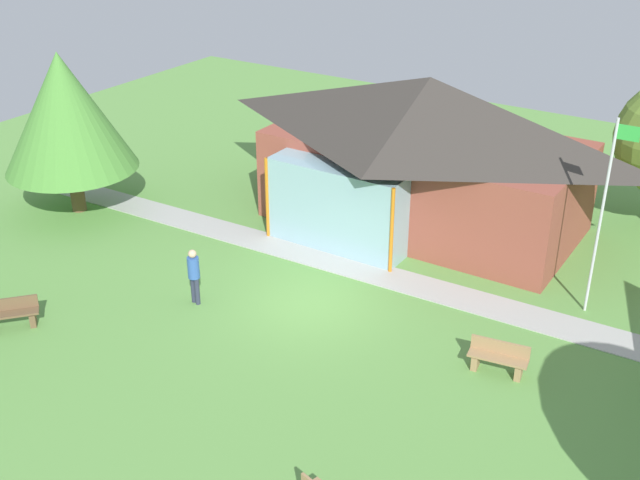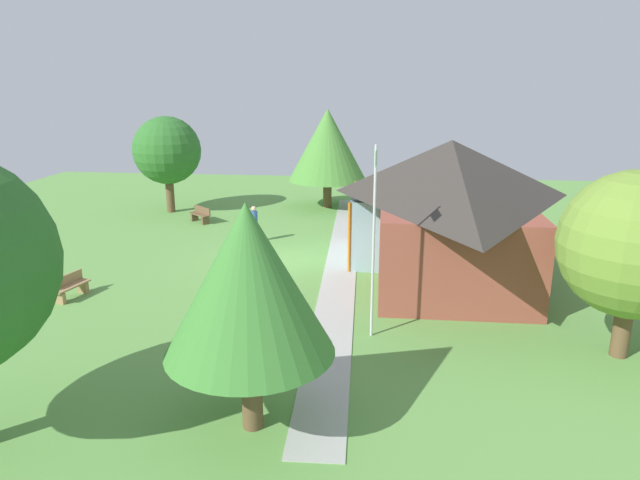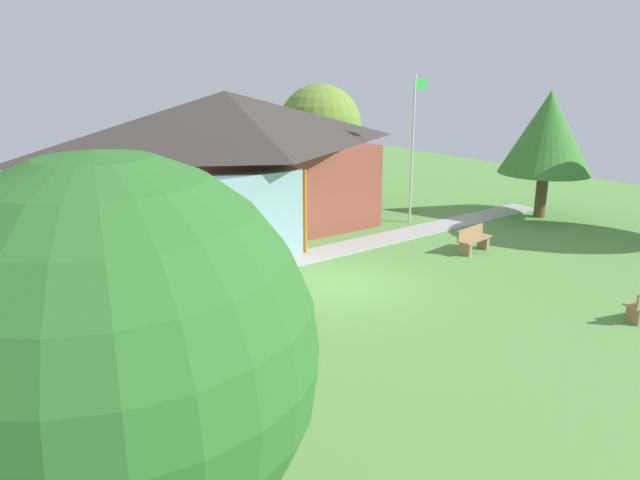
# 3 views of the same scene
# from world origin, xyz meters

# --- Properties ---
(ground_plane) EXTENTS (44.00, 44.00, 0.00)m
(ground_plane) POSITION_xyz_m (0.00, 0.00, 0.00)
(ground_plane) COLOR #609947
(pavilion) EXTENTS (11.46, 7.10, 5.23)m
(pavilion) POSITION_xyz_m (0.13, 6.72, 2.72)
(pavilion) COLOR brown
(pavilion) RESTS_ON ground_plane
(footpath) EXTENTS (25.93, 1.99, 0.03)m
(footpath) POSITION_xyz_m (0.00, 2.62, 0.01)
(footpath) COLOR #ADADA8
(footpath) RESTS_ON ground_plane
(flagpole) EXTENTS (0.64, 0.08, 5.76)m
(flagpole) POSITION_xyz_m (6.83, 4.01, 3.17)
(flagpole) COLOR silver
(flagpole) RESTS_ON ground_plane
(bench_mid_right) EXTENTS (1.55, 0.67, 0.84)m
(bench_mid_right) POSITION_xyz_m (5.75, -0.17, 0.40)
(bench_mid_right) COLOR #9E7A51
(bench_mid_right) RESTS_ON ground_plane
(bench_front_left) EXTENTS (1.32, 1.42, 0.84)m
(bench_front_left) POSITION_xyz_m (-6.39, -5.44, 0.40)
(bench_front_left) COLOR brown
(bench_front_left) RESTS_ON ground_plane
(visitor_strolling_lawn) EXTENTS (0.34, 0.34, 1.74)m
(visitor_strolling_lawn) POSITION_xyz_m (-2.93, -1.71, 1.02)
(visitor_strolling_lawn) COLOR #2D3347
(visitor_strolling_lawn) RESTS_ON ground_plane
(tree_lawn_corner) EXTENTS (3.82, 3.82, 5.48)m
(tree_lawn_corner) POSITION_xyz_m (-8.66, -7.91, 3.55)
(tree_lawn_corner) COLOR brown
(tree_lawn_corner) RESTS_ON ground_plane
(tree_behind_pavilion_right) EXTENTS (4.01, 4.01, 5.26)m
(tree_behind_pavilion_right) POSITION_xyz_m (7.38, 10.97, 3.24)
(tree_behind_pavilion_right) COLOR brown
(tree_behind_pavilion_right) RESTS_ON ground_plane
(tree_east_hedge) EXTENTS (3.68, 3.68, 5.15)m
(tree_east_hedge) POSITION_xyz_m (11.81, 1.47, 3.47)
(tree_east_hedge) COLOR brown
(tree_east_hedge) RESTS_ON ground_plane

